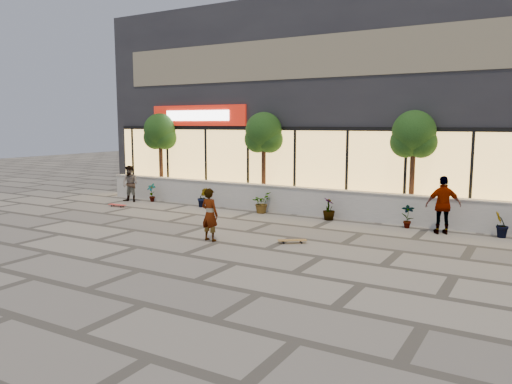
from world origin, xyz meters
The scene contains 17 objects.
ground centered at (0.00, 0.00, 0.00)m, with size 80.00×80.00×0.00m, color gray.
planter_wall centered at (0.00, 7.00, 0.52)m, with size 22.00×0.42×1.04m.
retail_building centered at (0.00, 12.49, 4.25)m, with size 24.00×9.17×8.50m.
shrub_a centered at (-8.50, 6.45, 0.41)m, with size 0.43×0.29×0.81m, color #193812.
shrub_b centered at (-5.70, 6.45, 0.41)m, with size 0.45×0.36×0.81m, color #193812.
shrub_c centered at (-2.90, 6.45, 0.41)m, with size 0.73×0.63×0.81m, color #193812.
shrub_d centered at (-0.10, 6.45, 0.41)m, with size 0.45×0.45×0.81m, color #193812.
shrub_e centered at (2.70, 6.45, 0.41)m, with size 0.43×0.29×0.81m, color #193812.
shrub_f centered at (5.50, 6.45, 0.41)m, with size 0.45×0.36×0.81m, color #193812.
tree_west centered at (-9.00, 7.70, 2.99)m, with size 1.60×1.50×3.92m.
tree_midwest centered at (-3.50, 7.70, 2.99)m, with size 1.60×1.50×3.92m.
tree_mideast centered at (2.50, 7.70, 2.99)m, with size 1.60×1.50×3.92m.
skater_center centered at (-1.95, 1.68, 0.79)m, with size 0.57×0.38×1.57m, color silver.
skater_left centered at (-9.28, 5.94, 0.80)m, with size 0.78×0.61×1.61m, color tan.
skater_right_near centered at (3.86, 6.11, 0.92)m, with size 1.08×0.45×1.84m, color white.
skateboard_center centered at (0.32, 2.60, 0.08)m, with size 0.81×0.65×0.10m.
skateboard_left centered at (-8.82, 4.69, 0.08)m, with size 0.82×0.27×0.10m.
Camera 1 is at (6.52, -10.17, 3.47)m, focal length 35.00 mm.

